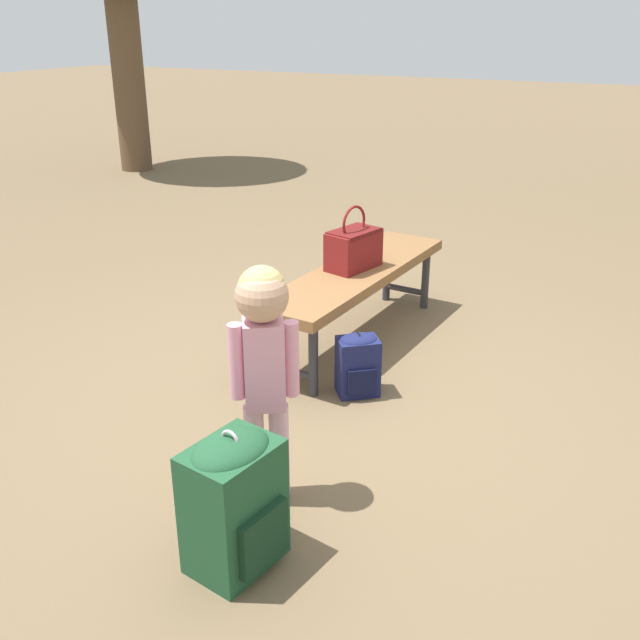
% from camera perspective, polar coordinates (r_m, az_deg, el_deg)
% --- Properties ---
extents(ground_plane, '(40.00, 40.00, 0.00)m').
position_cam_1_polar(ground_plane, '(3.63, -0.49, -6.62)').
color(ground_plane, brown).
rests_on(ground_plane, ground).
extents(park_bench, '(1.63, 0.52, 0.45)m').
position_cam_1_polar(park_bench, '(4.16, 2.88, 3.32)').
color(park_bench, brown).
rests_on(park_bench, ground).
extents(handbag, '(0.36, 0.26, 0.37)m').
position_cam_1_polar(handbag, '(4.12, 2.68, 5.79)').
color(handbag, maroon).
rests_on(handbag, park_bench).
extents(child_standing, '(0.20, 0.23, 0.97)m').
position_cam_1_polar(child_standing, '(2.68, -4.49, -2.34)').
color(child_standing, '#E5B2C6').
rests_on(child_standing, ground).
extents(backpack_large, '(0.35, 0.32, 0.54)m').
position_cam_1_polar(backpack_large, '(2.55, -6.84, -13.88)').
color(backpack_large, '#1E4C2D').
rests_on(backpack_large, ground).
extents(backpack_small, '(0.25, 0.26, 0.35)m').
position_cam_1_polar(backpack_small, '(3.65, 3.02, -3.40)').
color(backpack_small, '#191E4C').
rests_on(backpack_small, ground).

